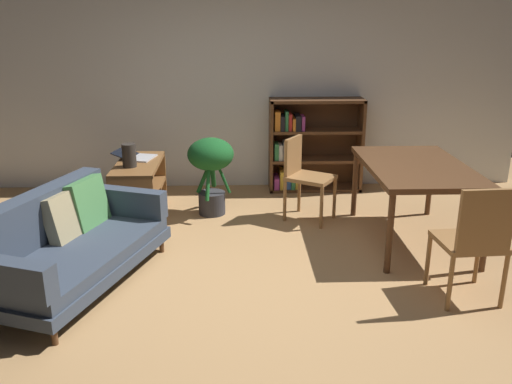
{
  "coord_description": "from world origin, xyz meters",
  "views": [
    {
      "loc": [
        -0.14,
        -4.0,
        2.1
      ],
      "look_at": [
        0.01,
        0.36,
        0.66
      ],
      "focal_mm": 37.9,
      "sensor_mm": 36.0,
      "label": 1
    }
  ],
  "objects_px": {
    "potted_floor_plant": "(211,164)",
    "fabric_couch": "(66,242)",
    "media_console": "(140,189)",
    "dining_chair_near": "(474,238)",
    "dining_chair_far": "(304,174)",
    "open_laptop": "(136,156)",
    "desk_speaker": "(129,155)",
    "bookshelf": "(308,145)",
    "dining_table": "(416,171)"
  },
  "relations": [
    {
      "from": "media_console",
      "to": "bookshelf",
      "type": "bearing_deg",
      "value": 24.72
    },
    {
      "from": "potted_floor_plant",
      "to": "open_laptop",
      "type": "bearing_deg",
      "value": 168.29
    },
    {
      "from": "dining_chair_far",
      "to": "bookshelf",
      "type": "bearing_deg",
      "value": 80.87
    },
    {
      "from": "desk_speaker",
      "to": "bookshelf",
      "type": "relative_size",
      "value": 0.21
    },
    {
      "from": "media_console",
      "to": "dining_table",
      "type": "xyz_separation_m",
      "value": [
        2.74,
        -0.79,
        0.4
      ]
    },
    {
      "from": "fabric_couch",
      "to": "dining_table",
      "type": "height_order",
      "value": "dining_table"
    },
    {
      "from": "fabric_couch",
      "to": "dining_table",
      "type": "relative_size",
      "value": 1.27
    },
    {
      "from": "fabric_couch",
      "to": "media_console",
      "type": "height_order",
      "value": "fabric_couch"
    },
    {
      "from": "potted_floor_plant",
      "to": "bookshelf",
      "type": "relative_size",
      "value": 0.75
    },
    {
      "from": "dining_chair_near",
      "to": "dining_chair_far",
      "type": "height_order",
      "value": "dining_chair_near"
    },
    {
      "from": "desk_speaker",
      "to": "bookshelf",
      "type": "distance_m",
      "value": 2.26
    },
    {
      "from": "media_console",
      "to": "dining_chair_near",
      "type": "height_order",
      "value": "dining_chair_near"
    },
    {
      "from": "fabric_couch",
      "to": "media_console",
      "type": "relative_size",
      "value": 1.88
    },
    {
      "from": "media_console",
      "to": "desk_speaker",
      "type": "height_order",
      "value": "desk_speaker"
    },
    {
      "from": "dining_table",
      "to": "dining_chair_near",
      "type": "relative_size",
      "value": 1.58
    },
    {
      "from": "desk_speaker",
      "to": "dining_chair_near",
      "type": "bearing_deg",
      "value": -32.4
    },
    {
      "from": "fabric_couch",
      "to": "dining_table",
      "type": "bearing_deg",
      "value": 13.75
    },
    {
      "from": "dining_chair_near",
      "to": "bookshelf",
      "type": "distance_m",
      "value": 3.0
    },
    {
      "from": "open_laptop",
      "to": "bookshelf",
      "type": "relative_size",
      "value": 0.42
    },
    {
      "from": "open_laptop",
      "to": "bookshelf",
      "type": "bearing_deg",
      "value": 19.66
    },
    {
      "from": "open_laptop",
      "to": "bookshelf",
      "type": "height_order",
      "value": "bookshelf"
    },
    {
      "from": "open_laptop",
      "to": "dining_chair_near",
      "type": "relative_size",
      "value": 0.51
    },
    {
      "from": "potted_floor_plant",
      "to": "bookshelf",
      "type": "height_order",
      "value": "bookshelf"
    },
    {
      "from": "open_laptop",
      "to": "dining_chair_far",
      "type": "height_order",
      "value": "dining_chair_far"
    },
    {
      "from": "potted_floor_plant",
      "to": "dining_table",
      "type": "xyz_separation_m",
      "value": [
        1.96,
        -0.8,
        0.13
      ]
    },
    {
      "from": "dining_chair_far",
      "to": "bookshelf",
      "type": "distance_m",
      "value": 1.08
    },
    {
      "from": "media_console",
      "to": "dining_chair_near",
      "type": "relative_size",
      "value": 1.07
    },
    {
      "from": "dining_chair_near",
      "to": "dining_chair_far",
      "type": "distance_m",
      "value": 2.09
    },
    {
      "from": "dining_table",
      "to": "dining_chair_far",
      "type": "bearing_deg",
      "value": 147.5
    },
    {
      "from": "open_laptop",
      "to": "dining_table",
      "type": "xyz_separation_m",
      "value": [
        2.78,
        -0.97,
        0.08
      ]
    },
    {
      "from": "potted_floor_plant",
      "to": "fabric_couch",
      "type": "bearing_deg",
      "value": -125.55
    },
    {
      "from": "desk_speaker",
      "to": "potted_floor_plant",
      "type": "height_order",
      "value": "potted_floor_plant"
    },
    {
      "from": "open_laptop",
      "to": "desk_speaker",
      "type": "xyz_separation_m",
      "value": [
        -0.01,
        -0.35,
        0.1
      ]
    },
    {
      "from": "desk_speaker",
      "to": "potted_floor_plant",
      "type": "xyz_separation_m",
      "value": [
        0.83,
        0.18,
        -0.15
      ]
    },
    {
      "from": "dining_table",
      "to": "bookshelf",
      "type": "distance_m",
      "value": 1.87
    },
    {
      "from": "media_console",
      "to": "dining_chair_far",
      "type": "relative_size",
      "value": 1.15
    },
    {
      "from": "fabric_couch",
      "to": "bookshelf",
      "type": "xyz_separation_m",
      "value": [
        2.27,
        2.43,
        0.2
      ]
    },
    {
      "from": "potted_floor_plant",
      "to": "dining_chair_far",
      "type": "bearing_deg",
      "value": -10.5
    },
    {
      "from": "fabric_couch",
      "to": "potted_floor_plant",
      "type": "height_order",
      "value": "potted_floor_plant"
    },
    {
      "from": "desk_speaker",
      "to": "fabric_couch",
      "type": "bearing_deg",
      "value": -101.48
    },
    {
      "from": "desk_speaker",
      "to": "dining_chair_far",
      "type": "xyz_separation_m",
      "value": [
        1.82,
        -0.01,
        -0.21
      ]
    },
    {
      "from": "fabric_couch",
      "to": "potted_floor_plant",
      "type": "xyz_separation_m",
      "value": [
        1.11,
        1.55,
        0.21
      ]
    },
    {
      "from": "fabric_couch",
      "to": "bookshelf",
      "type": "bearing_deg",
      "value": 46.97
    },
    {
      "from": "dining_table",
      "to": "dining_chair_near",
      "type": "distance_m",
      "value": 1.21
    },
    {
      "from": "open_laptop",
      "to": "desk_speaker",
      "type": "distance_m",
      "value": 0.36
    },
    {
      "from": "dining_chair_near",
      "to": "dining_chair_far",
      "type": "xyz_separation_m",
      "value": [
        -1.04,
        1.81,
        -0.03
      ]
    },
    {
      "from": "potted_floor_plant",
      "to": "dining_chair_near",
      "type": "bearing_deg",
      "value": -44.43
    },
    {
      "from": "dining_chair_near",
      "to": "open_laptop",
      "type": "bearing_deg",
      "value": 142.85
    },
    {
      "from": "dining_chair_near",
      "to": "dining_table",
      "type": "bearing_deg",
      "value": 93.51
    },
    {
      "from": "dining_table",
      "to": "dining_chair_far",
      "type": "distance_m",
      "value": 1.17
    }
  ]
}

